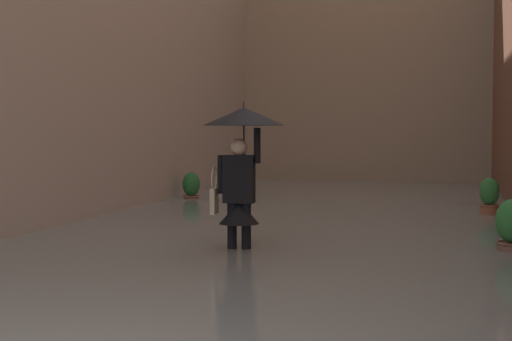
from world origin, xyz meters
TOP-DOWN VIEW (x-y plane):
  - ground_plane at (0.00, -9.61)m, footprint 60.00×60.00m
  - flood_water at (0.00, -9.61)m, footprint 7.85×25.22m
  - building_facade_far at (0.00, -20.12)m, footprint 10.65×1.80m
  - person_wading at (0.20, -6.37)m, footprint 1.02×1.02m
  - potted_plant_near_left at (-3.02, -11.16)m, footprint 0.34×0.34m
  - potted_plant_mid_right at (3.12, -12.99)m, footprint 0.38×0.38m

SIDE VIEW (x-z plane):
  - ground_plane at x=0.00m, z-range 0.00..0.00m
  - flood_water at x=0.00m, z-range 0.00..0.22m
  - potted_plant_mid_right at x=3.12m, z-range 0.02..0.80m
  - potted_plant_near_left at x=-3.02m, z-range 0.02..0.88m
  - person_wading at x=0.20m, z-range 0.40..2.44m
  - building_facade_far at x=0.00m, z-range 0.00..9.93m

